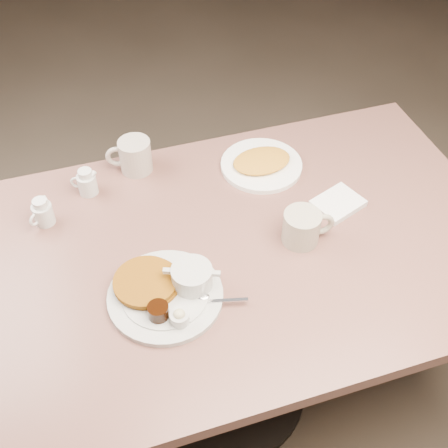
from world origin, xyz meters
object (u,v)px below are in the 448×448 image
object	(u,v)px
creamer_left	(43,213)
hash_plate	(261,164)
main_plate	(168,289)
coffee_mug_near	(303,227)
creamer_right	(87,183)
diner_table	(226,288)
coffee_mug_far	(134,156)

from	to	relation	value
creamer_left	hash_plate	xyz separation A→B (m)	(0.64, 0.04, -0.02)
main_plate	coffee_mug_near	distance (m)	0.38
creamer_left	hash_plate	world-z (taller)	creamer_left
coffee_mug_near	creamer_right	world-z (taller)	coffee_mug_near
creamer_right	hash_plate	bearing A→B (deg)	-5.36
creamer_left	creamer_right	xyz separation A→B (m)	(0.13, 0.08, -0.00)
diner_table	main_plate	xyz separation A→B (m)	(-0.18, -0.10, 0.19)
coffee_mug_near	creamer_right	distance (m)	0.62
main_plate	creamer_right	xyz separation A→B (m)	(-0.13, 0.42, 0.01)
main_plate	diner_table	bearing A→B (deg)	29.36
main_plate	coffee_mug_far	distance (m)	0.48
diner_table	coffee_mug_near	xyz separation A→B (m)	(0.20, -0.03, 0.22)
coffee_mug_near	hash_plate	size ratio (longest dim) A/B	0.55
coffee_mug_near	hash_plate	distance (m)	0.31
main_plate	creamer_left	distance (m)	0.43
hash_plate	diner_table	bearing A→B (deg)	-125.89
diner_table	creamer_left	bearing A→B (deg)	151.47
diner_table	coffee_mug_near	size ratio (longest dim) A/B	10.51
diner_table	coffee_mug_far	distance (m)	0.47
coffee_mug_far	diner_table	bearing A→B (deg)	-67.15
main_plate	creamer_left	size ratio (longest dim) A/B	4.56
creamer_right	hash_plate	world-z (taller)	creamer_right
diner_table	main_plate	size ratio (longest dim) A/B	4.11
main_plate	creamer_right	size ratio (longest dim) A/B	4.56
main_plate	creamer_left	bearing A→B (deg)	127.26
coffee_mug_near	coffee_mug_far	bearing A→B (deg)	131.07
diner_table	hash_plate	distance (m)	0.38
coffee_mug_far	creamer_left	world-z (taller)	coffee_mug_far
creamer_left	creamer_right	size ratio (longest dim) A/B	1.00
coffee_mug_far	hash_plate	xyz separation A→B (m)	(0.36, -0.11, -0.04)
main_plate	hash_plate	bearing A→B (deg)	44.78
diner_table	hash_plate	xyz separation A→B (m)	(0.20, 0.27, 0.18)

